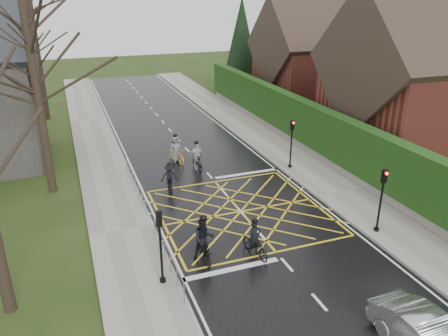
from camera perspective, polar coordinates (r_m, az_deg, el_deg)
ground at (r=22.50m, az=2.19°, el=-5.71°), size 120.00×120.00×0.00m
road at (r=22.50m, az=2.19°, el=-5.70°), size 9.00×80.00×0.01m
sidewalk_right at (r=25.17m, az=14.94°, el=-3.14°), size 3.00×80.00×0.15m
sidewalk_left at (r=21.16m, az=-13.15°, el=-8.04°), size 3.00×80.00×0.15m
stone_wall at (r=30.58m, az=11.38°, el=2.31°), size 0.50×38.00×0.70m
hedge at (r=30.04m, az=11.63°, el=5.45°), size 0.90×38.00×2.80m
house_near at (r=32.21m, az=24.75°, el=9.84°), size 11.80×9.80×11.30m
house_far at (r=43.16m, az=11.55°, el=13.56°), size 9.80×8.80×10.30m
conifer at (r=48.34m, az=2.29°, el=15.62°), size 4.60×4.60×10.00m
tree_near at (r=24.49m, az=-24.04°, el=14.24°), size 9.24×9.24×11.44m
tree_mid at (r=32.45m, az=-25.55°, el=16.83°), size 10.08×10.08×12.48m
tree_far at (r=40.49m, az=-23.50°, el=15.74°), size 8.40×8.40×10.40m
railing_south at (r=18.00m, az=-7.40°, el=-10.78°), size 0.05×5.04×1.03m
railing_north at (r=24.55m, az=-11.51°, el=-1.65°), size 0.05×6.04×1.03m
traffic_light_ne at (r=27.39m, az=8.77°, el=3.05°), size 0.24×0.31×3.21m
traffic_light_se at (r=21.04m, az=19.79°, el=-4.13°), size 0.24×0.31×3.21m
traffic_light_sw at (r=16.63m, az=-8.27°, el=-10.27°), size 0.24×0.31×3.21m
cyclist_rear at (r=18.85m, az=4.07°, el=-9.78°), size 0.95×1.86×1.73m
cyclist_back at (r=18.42m, az=-2.60°, el=-9.75°), size 0.98×2.11×2.07m
cyclist_mid at (r=24.90m, az=-7.09°, el=-1.49°), size 1.04×1.74×1.62m
cyclist_front at (r=27.45m, az=-3.54°, el=1.18°), size 1.02×1.90×1.89m
cyclist_lead at (r=28.81m, az=-6.27°, el=2.05°), size 1.15×2.09×1.92m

